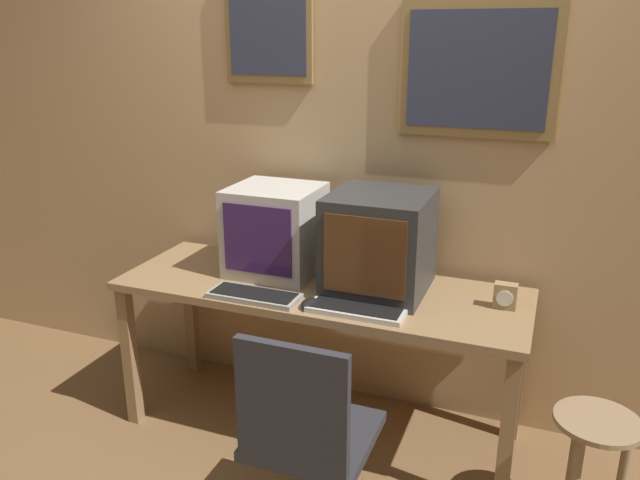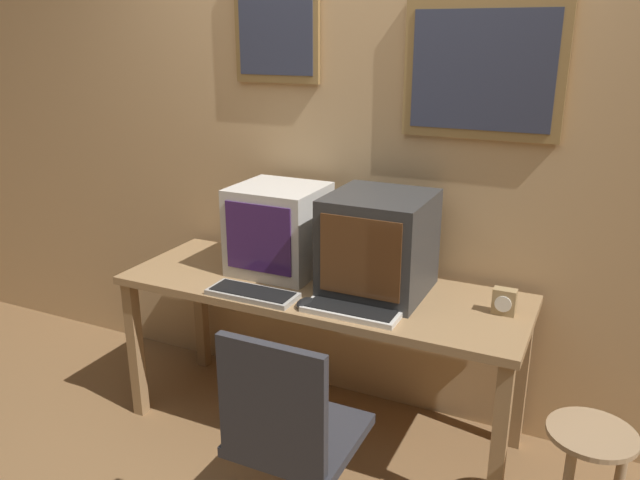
{
  "view_description": "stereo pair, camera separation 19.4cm",
  "coord_description": "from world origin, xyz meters",
  "px_view_note": "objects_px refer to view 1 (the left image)",
  "views": [
    {
      "loc": [
        0.93,
        -1.61,
        1.81
      ],
      "look_at": [
        0.0,
        0.8,
        0.96
      ],
      "focal_mm": 35.0,
      "sensor_mm": 36.0,
      "label": 1
    },
    {
      "loc": [
        1.11,
        -1.53,
        1.81
      ],
      "look_at": [
        0.0,
        0.8,
        0.96
      ],
      "focal_mm": 35.0,
      "sensor_mm": 36.0,
      "label": 2
    }
  ],
  "objects_px": {
    "monitor_left": "(276,230)",
    "mouse_near_keyboard": "(309,303)",
    "side_stool": "(593,450)",
    "monitor_right": "(379,243)",
    "desk_clock": "(505,296)",
    "office_chair": "(308,457)",
    "keyboard_main": "(254,295)",
    "keyboard_side": "(357,309)"
  },
  "relations": [
    {
      "from": "mouse_near_keyboard",
      "to": "side_stool",
      "type": "bearing_deg",
      "value": -1.01
    },
    {
      "from": "desk_clock",
      "to": "mouse_near_keyboard",
      "type": "bearing_deg",
      "value": -159.57
    },
    {
      "from": "office_chair",
      "to": "keyboard_main",
      "type": "bearing_deg",
      "value": 132.72
    },
    {
      "from": "monitor_left",
      "to": "side_stool",
      "type": "relative_size",
      "value": 0.83
    },
    {
      "from": "monitor_right",
      "to": "office_chair",
      "type": "bearing_deg",
      "value": -91.89
    },
    {
      "from": "keyboard_side",
      "to": "monitor_right",
      "type": "bearing_deg",
      "value": 87.37
    },
    {
      "from": "keyboard_side",
      "to": "office_chair",
      "type": "distance_m",
      "value": 0.62
    },
    {
      "from": "keyboard_main",
      "to": "desk_clock",
      "type": "bearing_deg",
      "value": 15.6
    },
    {
      "from": "mouse_near_keyboard",
      "to": "side_stool",
      "type": "xyz_separation_m",
      "value": [
        1.13,
        -0.02,
        -0.4
      ]
    },
    {
      "from": "monitor_left",
      "to": "monitor_right",
      "type": "relative_size",
      "value": 0.92
    },
    {
      "from": "mouse_near_keyboard",
      "to": "desk_clock",
      "type": "distance_m",
      "value": 0.8
    },
    {
      "from": "desk_clock",
      "to": "side_stool",
      "type": "height_order",
      "value": "desk_clock"
    },
    {
      "from": "side_stool",
      "to": "monitor_left",
      "type": "bearing_deg",
      "value": 166.39
    },
    {
      "from": "monitor_left",
      "to": "side_stool",
      "type": "bearing_deg",
      "value": -13.61
    },
    {
      "from": "keyboard_main",
      "to": "office_chair",
      "type": "xyz_separation_m",
      "value": [
        0.44,
        -0.47,
        -0.36
      ]
    },
    {
      "from": "monitor_right",
      "to": "mouse_near_keyboard",
      "type": "distance_m",
      "value": 0.41
    },
    {
      "from": "keyboard_side",
      "to": "desk_clock",
      "type": "xyz_separation_m",
      "value": [
        0.55,
        0.25,
        0.04
      ]
    },
    {
      "from": "keyboard_main",
      "to": "desk_clock",
      "type": "relative_size",
      "value": 3.68
    },
    {
      "from": "mouse_near_keyboard",
      "to": "monitor_right",
      "type": "bearing_deg",
      "value": 53.81
    },
    {
      "from": "monitor_left",
      "to": "side_stool",
      "type": "distance_m",
      "value": 1.59
    },
    {
      "from": "monitor_left",
      "to": "mouse_near_keyboard",
      "type": "xyz_separation_m",
      "value": [
        0.3,
        -0.33,
        -0.19
      ]
    },
    {
      "from": "mouse_near_keyboard",
      "to": "office_chair",
      "type": "distance_m",
      "value": 0.63
    },
    {
      "from": "monitor_left",
      "to": "keyboard_main",
      "type": "relative_size",
      "value": 1.04
    },
    {
      "from": "keyboard_main",
      "to": "office_chair",
      "type": "distance_m",
      "value": 0.74
    },
    {
      "from": "monitor_left",
      "to": "keyboard_main",
      "type": "bearing_deg",
      "value": -81.6
    },
    {
      "from": "keyboard_main",
      "to": "side_stool",
      "type": "bearing_deg",
      "value": -0.79
    },
    {
      "from": "office_chair",
      "to": "desk_clock",
      "type": "bearing_deg",
      "value": 53.14
    },
    {
      "from": "keyboard_main",
      "to": "office_chair",
      "type": "relative_size",
      "value": 0.44
    },
    {
      "from": "keyboard_main",
      "to": "keyboard_side",
      "type": "height_order",
      "value": "same"
    },
    {
      "from": "keyboard_side",
      "to": "mouse_near_keyboard",
      "type": "distance_m",
      "value": 0.2
    },
    {
      "from": "monitor_right",
      "to": "mouse_near_keyboard",
      "type": "bearing_deg",
      "value": -126.19
    },
    {
      "from": "monitor_left",
      "to": "monitor_right",
      "type": "distance_m",
      "value": 0.51
    },
    {
      "from": "monitor_left",
      "to": "keyboard_main",
      "type": "distance_m",
      "value": 0.38
    },
    {
      "from": "monitor_right",
      "to": "side_stool",
      "type": "relative_size",
      "value": 0.9
    },
    {
      "from": "keyboard_main",
      "to": "monitor_right",
      "type": "bearing_deg",
      "value": 31.83
    },
    {
      "from": "monitor_right",
      "to": "keyboard_main",
      "type": "distance_m",
      "value": 0.58
    },
    {
      "from": "keyboard_side",
      "to": "desk_clock",
      "type": "bearing_deg",
      "value": 24.71
    },
    {
      "from": "monitor_right",
      "to": "keyboard_side",
      "type": "height_order",
      "value": "monitor_right"
    },
    {
      "from": "monitor_left",
      "to": "keyboard_side",
      "type": "relative_size",
      "value": 1.03
    },
    {
      "from": "monitor_right",
      "to": "desk_clock",
      "type": "relative_size",
      "value": 4.14
    },
    {
      "from": "monitor_left",
      "to": "keyboard_main",
      "type": "xyz_separation_m",
      "value": [
        0.05,
        -0.33,
        -0.19
      ]
    },
    {
      "from": "office_chair",
      "to": "monitor_left",
      "type": "bearing_deg",
      "value": 121.24
    }
  ]
}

